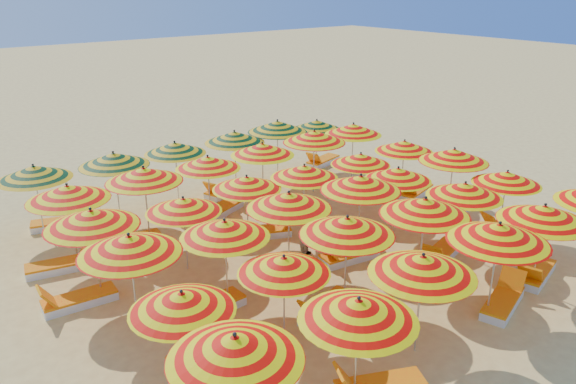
# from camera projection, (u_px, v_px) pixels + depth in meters

# --- Properties ---
(ground) EXTENTS (120.00, 120.00, 0.00)m
(ground) POSITION_uv_depth(u_px,v_px,m) (299.00, 248.00, 16.29)
(ground) COLOR #F4CD6C
(ground) RESTS_ON ground
(umbrella_0) EXTENTS (2.51, 2.51, 2.31)m
(umbrella_0) POSITION_uv_depth(u_px,v_px,m) (235.00, 348.00, 8.59)
(umbrella_0) COLOR silver
(umbrella_0) RESTS_ON ground
(umbrella_1) EXTENTS (2.43, 2.43, 2.25)m
(umbrella_1) POSITION_uv_depth(u_px,v_px,m) (358.00, 310.00, 9.67)
(umbrella_1) COLOR silver
(umbrella_1) RESTS_ON ground
(umbrella_2) EXTENTS (2.44, 2.44, 2.30)m
(umbrella_2) POSITION_uv_depth(u_px,v_px,m) (423.00, 265.00, 11.09)
(umbrella_2) COLOR silver
(umbrella_2) RESTS_ON ground
(umbrella_3) EXTENTS (2.29, 2.29, 2.39)m
(umbrella_3) POSITION_uv_depth(u_px,v_px,m) (499.00, 233.00, 12.30)
(umbrella_3) COLOR silver
(umbrella_3) RESTS_ON ground
(umbrella_4) EXTENTS (2.89, 2.89, 2.32)m
(umbrella_4) POSITION_uv_depth(u_px,v_px,m) (544.00, 214.00, 13.48)
(umbrella_4) COLOR silver
(umbrella_4) RESTS_ON ground
(umbrella_6) EXTENTS (2.47, 2.47, 2.10)m
(umbrella_6) POSITION_uv_depth(u_px,v_px,m) (182.00, 302.00, 10.16)
(umbrella_6) COLOR silver
(umbrella_6) RESTS_ON ground
(umbrella_7) EXTENTS (2.35, 2.35, 2.07)m
(umbrella_7) POSITION_uv_depth(u_px,v_px,m) (284.00, 265.00, 11.51)
(umbrella_7) COLOR silver
(umbrella_7) RESTS_ON ground
(umbrella_8) EXTENTS (2.24, 2.24, 2.34)m
(umbrella_8) POSITION_uv_depth(u_px,v_px,m) (347.00, 226.00, 12.73)
(umbrella_8) COLOR silver
(umbrella_8) RESTS_ON ground
(umbrella_9) EXTENTS (2.45, 2.45, 2.38)m
(umbrella_9) POSITION_uv_depth(u_px,v_px,m) (425.00, 207.00, 13.74)
(umbrella_9) COLOR silver
(umbrella_9) RESTS_ON ground
(umbrella_10) EXTENTS (2.55, 2.55, 2.20)m
(umbrella_10) POSITION_uv_depth(u_px,v_px,m) (465.00, 190.00, 15.30)
(umbrella_10) COLOR silver
(umbrella_10) RESTS_ON ground
(umbrella_11) EXTENTS (2.42, 2.42, 2.12)m
(umbrella_11) POSITION_uv_depth(u_px,v_px,m) (507.00, 178.00, 16.43)
(umbrella_11) COLOR silver
(umbrella_11) RESTS_ON ground
(umbrella_12) EXTENTS (2.93, 2.93, 2.35)m
(umbrella_12) POSITION_uv_depth(u_px,v_px,m) (129.00, 245.00, 11.83)
(umbrella_12) COLOR silver
(umbrella_12) RESTS_ON ground
(umbrella_13) EXTENTS (2.27, 2.27, 2.22)m
(umbrella_13) POSITION_uv_depth(u_px,v_px,m) (225.00, 229.00, 12.85)
(umbrella_13) COLOR silver
(umbrella_13) RESTS_ON ground
(umbrella_14) EXTENTS (2.47, 2.47, 2.34)m
(umbrella_14) POSITION_uv_depth(u_px,v_px,m) (289.00, 201.00, 14.22)
(umbrella_14) COLOR silver
(umbrella_14) RESTS_ON ground
(umbrella_15) EXTENTS (2.36, 2.36, 2.37)m
(umbrella_15) POSITION_uv_depth(u_px,v_px,m) (361.00, 183.00, 15.36)
(umbrella_15) COLOR silver
(umbrella_15) RESTS_ON ground
(umbrella_16) EXTENTS (2.18, 2.18, 2.13)m
(umbrella_16) POSITION_uv_depth(u_px,v_px,m) (398.00, 174.00, 16.72)
(umbrella_16) COLOR silver
(umbrella_16) RESTS_ON ground
(umbrella_17) EXTENTS (2.74, 2.74, 2.34)m
(umbrella_17) POSITION_uv_depth(u_px,v_px,m) (454.00, 155.00, 17.85)
(umbrella_17) COLOR silver
(umbrella_17) RESTS_ON ground
(umbrella_18) EXTENTS (2.69, 2.69, 2.36)m
(umbrella_18) POSITION_uv_depth(u_px,v_px,m) (91.00, 219.00, 13.10)
(umbrella_18) COLOR silver
(umbrella_18) RESTS_ON ground
(umbrella_19) EXTENTS (2.62, 2.62, 2.11)m
(umbrella_19) POSITION_uv_depth(u_px,v_px,m) (183.00, 205.00, 14.48)
(umbrella_19) COLOR silver
(umbrella_19) RESTS_ON ground
(umbrella_20) EXTENTS (2.50, 2.50, 2.12)m
(umbrella_20) POSITION_uv_depth(u_px,v_px,m) (247.00, 183.00, 16.03)
(umbrella_20) COLOR silver
(umbrella_20) RESTS_ON ground
(umbrella_21) EXTENTS (2.51, 2.51, 2.18)m
(umbrella_21) POSITION_uv_depth(u_px,v_px,m) (304.00, 172.00, 16.80)
(umbrella_21) COLOR silver
(umbrella_21) RESTS_ON ground
(umbrella_22) EXTENTS (2.51, 2.51, 2.07)m
(umbrella_22) POSITION_uv_depth(u_px,v_px,m) (361.00, 159.00, 18.27)
(umbrella_22) COLOR silver
(umbrella_22) RESTS_ON ground
(umbrella_23) EXTENTS (2.47, 2.47, 2.15)m
(umbrella_23) POSITION_uv_depth(u_px,v_px,m) (404.00, 146.00, 19.45)
(umbrella_23) COLOR silver
(umbrella_23) RESTS_ON ground
(umbrella_24) EXTENTS (2.54, 2.54, 2.32)m
(umbrella_24) POSITION_uv_depth(u_px,v_px,m) (68.00, 193.00, 14.80)
(umbrella_24) COLOR silver
(umbrella_24) RESTS_ON ground
(umbrella_25) EXTENTS (2.31, 2.31, 2.36)m
(umbrella_25) POSITION_uv_depth(u_px,v_px,m) (144.00, 175.00, 16.04)
(umbrella_25) COLOR silver
(umbrella_25) RESTS_ON ground
(umbrella_26) EXTENTS (2.74, 2.74, 2.19)m
(umbrella_26) POSITION_uv_depth(u_px,v_px,m) (208.00, 163.00, 17.61)
(umbrella_26) COLOR silver
(umbrella_26) RESTS_ON ground
(umbrella_27) EXTENTS (2.84, 2.84, 2.27)m
(umbrella_27) POSITION_uv_depth(u_px,v_px,m) (262.00, 149.00, 18.72)
(umbrella_27) COLOR silver
(umbrella_27) RESTS_ON ground
(umbrella_28) EXTENTS (2.91, 2.91, 2.38)m
(umbrella_28) POSITION_uv_depth(u_px,v_px,m) (314.00, 137.00, 19.86)
(umbrella_28) COLOR silver
(umbrella_28) RESTS_ON ground
(umbrella_29) EXTENTS (2.31, 2.31, 2.29)m
(umbrella_29) POSITION_uv_depth(u_px,v_px,m) (353.00, 129.00, 21.17)
(umbrella_29) COLOR silver
(umbrella_29) RESTS_ON ground
(umbrella_30) EXTENTS (2.77, 2.77, 2.27)m
(umbrella_30) POSITION_uv_depth(u_px,v_px,m) (34.00, 172.00, 16.47)
(umbrella_30) COLOR silver
(umbrella_30) RESTS_ON ground
(umbrella_31) EXTENTS (2.40, 2.40, 2.32)m
(umbrella_31) POSITION_uv_depth(u_px,v_px,m) (114.00, 159.00, 17.53)
(umbrella_31) COLOR silver
(umbrella_31) RESTS_ON ground
(umbrella_32) EXTENTS (2.50, 2.50, 2.22)m
(umbrella_32) POSITION_uv_depth(u_px,v_px,m) (175.00, 148.00, 19.01)
(umbrella_32) COLOR silver
(umbrella_32) RESTS_ON ground
(umbrella_33) EXTENTS (2.88, 2.88, 2.29)m
(umbrella_33) POSITION_uv_depth(u_px,v_px,m) (234.00, 137.00, 20.09)
(umbrella_33) COLOR silver
(umbrella_33) RESTS_ON ground
(umbrella_34) EXTENTS (3.00, 3.00, 2.40)m
(umbrella_34) POSITION_uv_depth(u_px,v_px,m) (277.00, 127.00, 21.18)
(umbrella_34) COLOR silver
(umbrella_34) RESTS_ON ground
(umbrella_35) EXTENTS (2.59, 2.59, 2.08)m
(umbrella_35) POSITION_uv_depth(u_px,v_px,m) (317.00, 125.00, 22.58)
(umbrella_35) COLOR silver
(umbrella_35) RESTS_ON ground
(lounger_2) EXTENTS (1.83, 1.06, 0.69)m
(lounger_2) POSITION_uv_depth(u_px,v_px,m) (503.00, 301.00, 13.32)
(lounger_2) COLOR white
(lounger_2) RESTS_ON ground
(lounger_3) EXTENTS (1.82, 1.00, 0.69)m
(lounger_3) POSITION_uv_depth(u_px,v_px,m) (536.00, 274.00, 14.58)
(lounger_3) COLOR white
(lounger_3) RESTS_ON ground
(lounger_4) EXTENTS (1.76, 0.67, 0.69)m
(lounger_4) POSITION_uv_depth(u_px,v_px,m) (212.00, 369.00, 11.02)
(lounger_4) COLOR white
(lounger_4) RESTS_ON ground
(lounger_5) EXTENTS (1.83, 1.03, 0.69)m
(lounger_5) POSITION_uv_depth(u_px,v_px,m) (327.00, 309.00, 13.03)
(lounger_5) COLOR white
(lounger_5) RESTS_ON ground
(lounger_6) EXTENTS (1.82, 1.02, 0.69)m
(lounger_6) POSITION_uv_depth(u_px,v_px,m) (441.00, 253.00, 15.67)
(lounger_6) COLOR white
(lounger_6) RESTS_ON ground
(lounger_7) EXTENTS (1.82, 0.99, 0.69)m
(lounger_7) POSITION_uv_depth(u_px,v_px,m) (505.00, 226.00, 17.41)
(lounger_7) COLOR white
(lounger_7) RESTS_ON ground
(lounger_8) EXTENTS (1.75, 0.64, 0.69)m
(lounger_8) POSITION_uv_depth(u_px,v_px,m) (208.00, 307.00, 13.08)
(lounger_8) COLOR white
(lounger_8) RESTS_ON ground
(lounger_9) EXTENTS (1.80, 0.82, 0.69)m
(lounger_9) POSITION_uv_depth(u_px,v_px,m) (348.00, 256.00, 15.53)
(lounger_9) COLOR white
(lounger_9) RESTS_ON ground
(lounger_10) EXTENTS (1.83, 1.13, 0.69)m
(lounger_10) POSITION_uv_depth(u_px,v_px,m) (456.00, 205.00, 18.96)
(lounger_10) COLOR white
(lounger_10) RESTS_ON ground
(lounger_11) EXTENTS (1.77, 0.72, 0.69)m
(lounger_11) POSITION_uv_depth(u_px,v_px,m) (78.00, 300.00, 13.39)
(lounger_11) COLOR white
(lounger_11) RESTS_ON ground
(lounger_12) EXTENTS (1.82, 1.22, 0.69)m
(lounger_12) POSITION_uv_depth(u_px,v_px,m) (264.00, 232.00, 17.00)
(lounger_12) COLOR white
(lounger_12) RESTS_ON ground
(lounger_13) EXTENTS (1.82, 1.01, 0.69)m
(lounger_13) POSITION_uv_depth(u_px,v_px,m) (415.00, 192.00, 20.17)
(lounger_13) COLOR white
(lounger_13) RESTS_ON ground
(lounger_14) EXTENTS (1.82, 0.93, 0.69)m
(lounger_14) POSITION_uv_depth(u_px,v_px,m) (61.00, 265.00, 15.01)
(lounger_14) COLOR white
(lounger_14) RESTS_ON ground
(lounger_15) EXTENTS (1.80, 0.83, 0.69)m
(lounger_15) POSITION_uv_depth(u_px,v_px,m) (130.00, 241.00, 16.40)
(lounger_15) COLOR white
(lounger_15) RESTS_ON ground
(lounger_16) EXTENTS (1.82, 1.18, 0.69)m
(lounger_16) POSITION_uv_depth(u_px,v_px,m) (223.00, 208.00, 18.73)
(lounger_16) COLOR white
(lounger_16) RESTS_ON ground
(lounger_17) EXTENTS (1.83, 1.09, 0.69)m
(lounger_17) POSITION_uv_depth(u_px,v_px,m) (62.00, 223.00, 17.61)
(lounger_17) COLOR white
(lounger_17) RESTS_ON ground
(lounger_18) EXTENTS (1.83, 1.15, 0.69)m
(lounger_18) POSITION_uv_depth(u_px,v_px,m) (224.00, 190.00, 20.33)
(lounger_18) COLOR white
(lounger_18) RESTS_ON ground
(lounger_19) EXTENTS (1.82, 1.01, 0.69)m
(lounger_19) POSITION_uv_depth(u_px,v_px,m) (322.00, 161.00, 23.59)
(lounger_19) COLOR white
(lounger_19) RESTS_ON ground
(beachgoer_b) EXTENTS (0.80, 0.72, 1.34)m
(beachgoer_b) POSITION_uv_depth(u_px,v_px,m) (303.00, 264.00, 13.98)
(beachgoer_b) COLOR tan
(beachgoer_b) RESTS_ON ground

